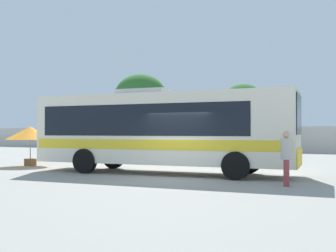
# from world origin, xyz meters

# --- Properties ---
(ground_plane) EXTENTS (300.00, 300.00, 0.00)m
(ground_plane) POSITION_xyz_m (0.00, 10.00, 0.00)
(ground_plane) COLOR gray
(perimeter_wall) EXTENTS (80.00, 0.30, 2.21)m
(perimeter_wall) POSITION_xyz_m (0.00, 22.04, 1.11)
(perimeter_wall) COLOR beige
(perimeter_wall) RESTS_ON ground_plane
(coach_bus_cream_yellow) EXTENTS (11.26, 3.39, 3.57)m
(coach_bus_cream_yellow) POSITION_xyz_m (-1.39, 1.59, 1.91)
(coach_bus_cream_yellow) COLOR silver
(coach_bus_cream_yellow) RESTS_ON ground_plane
(attendant_by_bus_door) EXTENTS (0.37, 0.37, 1.78)m
(attendant_by_bus_door) POSITION_xyz_m (4.20, -0.27, 1.01)
(attendant_by_bus_door) COLOR #99383D
(attendant_by_bus_door) RESTS_ON ground_plane
(vendor_umbrella_near_gate_orange) EXTENTS (2.44, 2.44, 2.03)m
(vendor_umbrella_near_gate_orange) POSITION_xyz_m (-9.12, 1.96, 1.67)
(vendor_umbrella_near_gate_orange) COLOR gray
(vendor_umbrella_near_gate_orange) RESTS_ON ground_plane
(parked_car_leftmost_black) EXTENTS (4.30, 2.00, 1.41)m
(parked_car_leftmost_black) POSITION_xyz_m (-15.51, 19.18, 0.75)
(parked_car_leftmost_black) COLOR black
(parked_car_leftmost_black) RESTS_ON ground_plane
(parked_car_second_maroon) EXTENTS (4.08, 2.13, 1.50)m
(parked_car_second_maroon) POSITION_xyz_m (-9.92, 18.73, 0.79)
(parked_car_second_maroon) COLOR maroon
(parked_car_second_maroon) RESTS_ON ground_plane
(parked_car_third_red) EXTENTS (4.38, 2.02, 1.51)m
(parked_car_third_red) POSITION_xyz_m (-3.41, 18.80, 0.80)
(parked_car_third_red) COLOR red
(parked_car_third_red) RESTS_ON ground_plane
(roadside_tree_left) EXTENTS (5.69, 5.69, 8.10)m
(roadside_tree_left) POSITION_xyz_m (-15.88, 24.88, 5.67)
(roadside_tree_left) COLOR brown
(roadside_tree_left) RESTS_ON ground_plane
(roadside_tree_midleft) EXTENTS (4.36, 4.36, 6.41)m
(roadside_tree_midleft) POSITION_xyz_m (-4.35, 24.91, 4.55)
(roadside_tree_midleft) COLOR brown
(roadside_tree_midleft) RESTS_ON ground_plane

